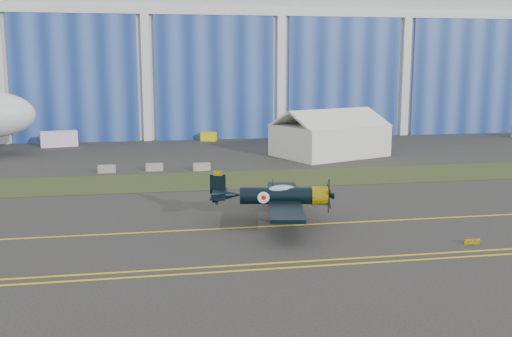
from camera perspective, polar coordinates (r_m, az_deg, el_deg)
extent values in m
plane|color=#343430|center=(50.34, -10.03, -4.44)|extent=(260.00, 260.00, 0.00)
cube|color=#475128|center=(64.00, -10.12, -1.32)|extent=(260.00, 10.00, 0.02)
cube|color=silver|center=(120.81, -10.49, 11.08)|extent=(220.00, 45.00, 30.00)
cube|color=navy|center=(98.01, -10.41, 8.44)|extent=(220.00, 0.60, 20.00)
cube|color=silver|center=(98.27, -10.61, 14.62)|extent=(220.00, 0.70, 1.20)
cube|color=yellow|center=(45.51, -9.99, -5.98)|extent=(200.00, 0.20, 0.02)
cube|color=yellow|center=(36.47, -9.87, -10.06)|extent=(80.00, 0.20, 0.02)
cube|color=yellow|center=(37.41, -9.89, -9.54)|extent=(80.00, 0.20, 0.02)
cube|color=yellow|center=(44.56, 19.87, -6.57)|extent=(1.20, 0.15, 0.35)
cube|color=white|center=(95.07, -18.26, 2.70)|extent=(5.65, 3.22, 2.31)
cube|color=yellow|center=(97.20, -4.53, 3.05)|extent=(2.75, 2.24, 1.39)
cube|color=gray|center=(70.66, -14.02, -0.05)|extent=(2.01, 0.62, 0.90)
cube|color=gray|center=(70.77, -9.64, 0.13)|extent=(2.00, 0.61, 0.90)
cube|color=#9B9783|center=(70.28, -5.20, 0.16)|extent=(2.03, 0.71, 0.90)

